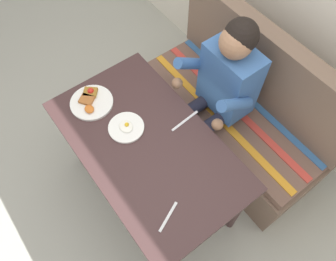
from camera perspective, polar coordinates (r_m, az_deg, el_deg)
name	(u,v)px	position (r m, az deg, el deg)	size (l,w,h in m)	color
ground_plane	(152,190)	(2.53, -2.76, -10.10)	(8.00, 8.00, 0.00)	#A0A095
table	(147,150)	(1.94, -3.55, -3.38)	(1.20, 0.70, 0.73)	#3B2626
couch	(235,114)	(2.49, 11.38, 2.75)	(1.44, 0.56, 1.00)	brown
person	(220,87)	(2.09, 8.97, 7.40)	(0.45, 0.61, 1.21)	#3862A1
plate_breakfast	(91,101)	(2.05, -13.07, 4.90)	(0.26, 0.26, 0.05)	white
plate_eggs	(126,127)	(1.92, -7.19, 0.55)	(0.21, 0.21, 0.04)	white
fork	(168,217)	(1.70, 0.03, -14.58)	(0.01, 0.17, 0.01)	silver
knife	(185,121)	(1.94, 2.93, 1.67)	(0.01, 0.20, 0.01)	silver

